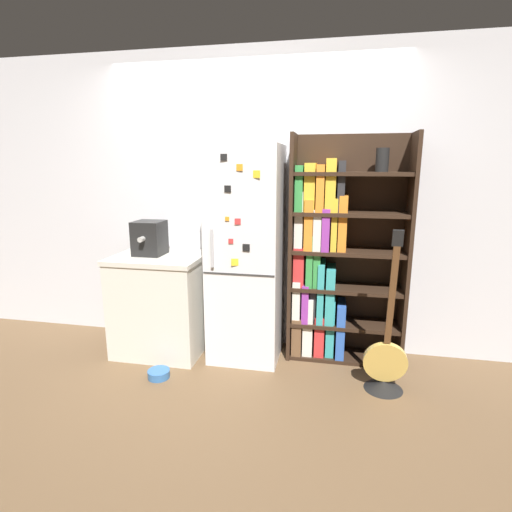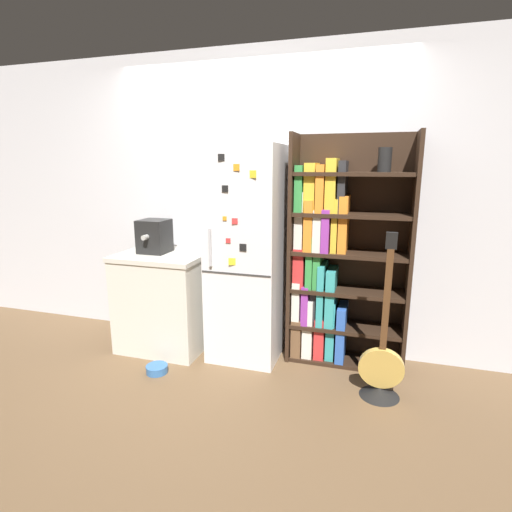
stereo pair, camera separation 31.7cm
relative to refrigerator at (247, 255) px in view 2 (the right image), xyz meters
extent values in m
plane|color=brown|center=(0.00, -0.17, -0.90)|extent=(16.00, 16.00, 0.00)
cube|color=silver|center=(0.00, 0.30, 0.40)|extent=(8.00, 0.05, 2.60)
cube|color=silver|center=(0.00, 0.00, 0.00)|extent=(0.58, 0.56, 1.79)
cube|color=#333333|center=(0.00, -0.28, -0.09)|extent=(0.57, 0.01, 0.01)
cube|color=#B2B2B7|center=(-0.20, -0.29, 0.11)|extent=(0.02, 0.02, 0.30)
cube|color=yellow|center=(0.14, -0.28, 0.67)|extent=(0.05, 0.02, 0.05)
cube|color=red|center=(0.00, -0.28, 0.32)|extent=(0.05, 0.01, 0.05)
cube|color=black|center=(-0.07, -0.28, 0.56)|extent=(0.05, 0.01, 0.05)
cube|color=black|center=(0.06, -0.28, 0.12)|extent=(0.06, 0.01, 0.06)
cube|color=black|center=(-0.10, -0.28, 0.79)|extent=(0.05, 0.01, 0.05)
cube|color=yellow|center=(-0.03, -0.28, 0.01)|extent=(0.06, 0.02, 0.06)
cube|color=orange|center=(0.02, -0.28, 0.72)|extent=(0.05, 0.01, 0.05)
cube|color=orange|center=(-0.08, -0.28, 0.34)|extent=(0.03, 0.01, 0.03)
cube|color=red|center=(-0.06, -0.28, 0.17)|extent=(0.04, 0.01, 0.04)
cube|color=black|center=(0.37, 0.11, 0.04)|extent=(0.03, 0.34, 1.88)
cube|color=black|center=(1.29, 0.11, 0.04)|extent=(0.03, 0.34, 1.88)
cube|color=black|center=(0.83, 0.26, 0.04)|extent=(0.95, 0.03, 1.88)
cube|color=black|center=(0.83, 0.11, -0.88)|extent=(0.89, 0.31, 0.03)
cube|color=black|center=(0.83, 0.11, -0.58)|extent=(0.89, 0.31, 0.03)
cube|color=black|center=(0.83, 0.11, -0.27)|extent=(0.89, 0.31, 0.03)
cube|color=black|center=(0.83, 0.11, 0.04)|extent=(0.89, 0.31, 0.03)
cube|color=black|center=(0.83, 0.11, 0.36)|extent=(0.89, 0.31, 0.03)
cube|color=black|center=(0.83, 0.11, 0.67)|extent=(0.89, 0.31, 0.03)
cube|color=brown|center=(0.44, 0.10, -0.70)|extent=(0.08, 0.28, 0.33)
cube|color=silver|center=(0.53, 0.10, -0.61)|extent=(0.08, 0.25, 0.51)
cube|color=red|center=(0.63, 0.11, -0.69)|extent=(0.08, 0.26, 0.35)
cube|color=teal|center=(0.72, 0.12, -0.62)|extent=(0.07, 0.25, 0.50)
cube|color=#2D59B2|center=(0.80, 0.10, -0.63)|extent=(0.07, 0.29, 0.47)
cube|color=silver|center=(0.43, 0.11, -0.39)|extent=(0.06, 0.28, 0.36)
cube|color=purple|center=(0.50, 0.11, -0.40)|extent=(0.06, 0.28, 0.33)
cube|color=#262628|center=(0.56, 0.12, -0.35)|extent=(0.05, 0.23, 0.44)
cube|color=teal|center=(0.63, 0.11, -0.31)|extent=(0.05, 0.29, 0.51)
cube|color=teal|center=(0.70, 0.11, -0.33)|extent=(0.07, 0.28, 0.48)
cube|color=red|center=(0.44, 0.11, -0.09)|extent=(0.09, 0.25, 0.33)
cube|color=#338C3F|center=(0.53, 0.10, -0.04)|extent=(0.05, 0.26, 0.43)
cube|color=#338C3F|center=(0.59, 0.12, -0.08)|extent=(0.06, 0.26, 0.34)
cube|color=silver|center=(0.43, 0.11, 0.29)|extent=(0.07, 0.22, 0.47)
cube|color=orange|center=(0.51, 0.11, 0.26)|extent=(0.07, 0.29, 0.41)
cube|color=silver|center=(0.58, 0.11, 0.22)|extent=(0.06, 0.28, 0.33)
cube|color=purple|center=(0.65, 0.11, 0.23)|extent=(0.06, 0.30, 0.34)
cube|color=gold|center=(0.71, 0.11, 0.27)|extent=(0.05, 0.25, 0.42)
cube|color=orange|center=(0.78, 0.12, 0.28)|extent=(0.07, 0.26, 0.44)
cube|color=#338C3F|center=(0.43, 0.10, 0.55)|extent=(0.06, 0.25, 0.36)
cube|color=gold|center=(0.51, 0.11, 0.56)|extent=(0.09, 0.23, 0.38)
cube|color=orange|center=(0.59, 0.10, 0.56)|extent=(0.06, 0.27, 0.37)
cube|color=gold|center=(0.67, 0.10, 0.58)|extent=(0.08, 0.26, 0.42)
cube|color=#262628|center=(0.75, 0.12, 0.57)|extent=(0.06, 0.25, 0.40)
cylinder|color=black|center=(1.05, 0.11, 0.77)|extent=(0.10, 0.10, 0.18)
cube|color=beige|center=(-0.76, -0.05, -0.48)|extent=(0.74, 0.65, 0.83)
cube|color=beige|center=(-0.76, -0.05, -0.04)|extent=(0.76, 0.67, 0.04)
cube|color=black|center=(-0.84, -0.05, 0.12)|extent=(0.24, 0.24, 0.29)
cylinder|color=#A5A39E|center=(-0.84, -0.20, 0.14)|extent=(0.04, 0.06, 0.04)
cone|color=black|center=(1.12, -0.36, -0.87)|extent=(0.29, 0.29, 0.06)
cylinder|color=gold|center=(1.12, -0.36, -0.68)|extent=(0.32, 0.09, 0.32)
cube|color=brown|center=(1.12, -0.43, -0.15)|extent=(0.04, 0.12, 0.74)
cube|color=black|center=(1.12, -0.49, 0.27)|extent=(0.07, 0.04, 0.11)
cylinder|color=#3366A5|center=(-0.59, -0.54, -0.86)|extent=(0.17, 0.17, 0.06)
torus|color=#3366A5|center=(-0.59, -0.54, -0.84)|extent=(0.17, 0.17, 0.01)
camera|label=1|loc=(0.72, -3.18, 0.73)|focal=28.00mm
camera|label=2|loc=(1.03, -3.10, 0.73)|focal=28.00mm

